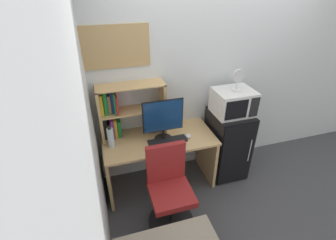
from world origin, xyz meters
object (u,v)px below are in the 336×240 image
Objects in this scene: hutch_bookshelf at (122,111)px; computer_mouse at (188,136)px; monitor at (163,119)px; mini_fridge at (227,143)px; microwave at (233,102)px; desk_chair at (169,192)px; desk_fan at (238,79)px; wall_corkboard at (114,47)px; keyboard at (168,141)px; water_bottle at (111,137)px.

hutch_bookshelf is 8.50× the size of computer_mouse.
monitor is 1.04m from mini_fridge.
microwave is 0.50× the size of desk_chair.
wall_corkboard is at bearing 166.72° from desk_fan.
monitor is 0.28m from keyboard.
desk_chair is at bearing -104.34° from keyboard.
hutch_bookshelf is 1.38m from desk_fan.
hutch_bookshelf is 0.82× the size of desk_chair.
desk_chair reaches higher than keyboard.
desk_chair is at bearing -150.66° from microwave.
water_bottle is at bearing 176.46° from monitor.
microwave is 0.30m from desk_fan.
wall_corkboard is at bearing 166.68° from mini_fridge.
wall_corkboard is (-1.31, 0.31, 0.67)m from microwave.
hutch_bookshelf is at bearing 114.64° from desk_chair.
monitor is 5.69× the size of computer_mouse.
water_bottle is (-0.89, 0.08, 0.10)m from computer_mouse.
microwave reaches higher than computer_mouse.
desk_fan is (0.01, -0.00, 0.91)m from mini_fridge.
hutch_bookshelf is 0.82× the size of mini_fridge.
wall_corkboard is at bearing 111.77° from desk_chair.
computer_mouse is 0.87m from desk_fan.
desk_fan reaches higher than hutch_bookshelf.
desk_fan is (0.01, -0.01, 0.30)m from microwave.
keyboard is 0.98× the size of microwave.
hutch_bookshelf is 1.64× the size of microwave.
desk_fan is (1.32, -0.21, 0.32)m from hutch_bookshelf.
keyboard is at bearing -174.48° from desk_fan.
wall_corkboard reaches higher than water_bottle.
computer_mouse is 0.10× the size of mini_fridge.
monitor is at bearing -178.19° from mini_fridge.
desk_chair is (-0.98, -0.54, -0.97)m from desk_fan.
desk_fan is at bearing 5.52° from keyboard.
computer_mouse is 0.90m from water_bottle.
microwave is at bearing -0.22° from water_bottle.
keyboard is 0.64m from water_bottle.
computer_mouse is (0.72, -0.27, -0.31)m from hutch_bookshelf.
hutch_bookshelf reaches higher than monitor.
desk_fan is (0.90, 0.03, 0.36)m from monitor.
computer_mouse is 0.69m from desk_chair.
desk_chair is at bearing -151.24° from desk_fan.
monitor is 1.96× the size of desk_fan.
water_bottle is 0.87m from desk_chair.
keyboard is at bearing -40.94° from wall_corkboard.
water_bottle is (-0.17, -0.20, -0.21)m from hutch_bookshelf.
desk_chair is at bearing -47.14° from water_bottle.
wall_corkboard is (0.00, 0.10, 0.69)m from hutch_bookshelf.
wall_corkboard is (-0.42, 0.34, 0.74)m from monitor.
water_bottle is at bearing -119.49° from wall_corkboard.
desk_fan is at bearing 6.10° from computer_mouse.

